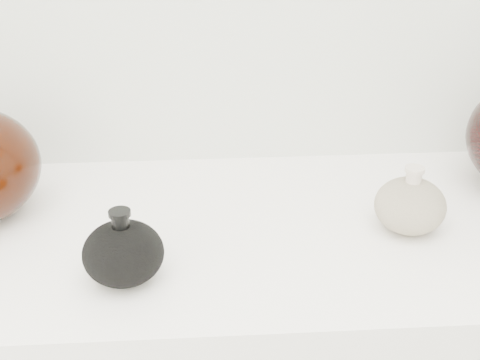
{
  "coord_description": "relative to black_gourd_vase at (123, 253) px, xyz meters",
  "views": [
    {
      "loc": [
        -0.06,
        0.07,
        1.43
      ],
      "look_at": [
        -0.0,
        0.92,
        1.0
      ],
      "focal_mm": 50.0,
      "sensor_mm": 36.0,
      "label": 1
    }
  ],
  "objects": [
    {
      "name": "cream_gourd_vase",
      "position": [
        0.42,
        0.1,
        -0.0
      ],
      "size": [
        0.14,
        0.14,
        0.11
      ],
      "color": "beige",
      "rests_on": "display_counter"
    },
    {
      "name": "black_gourd_vase",
      "position": [
        0.0,
        0.0,
        0.0
      ],
      "size": [
        0.13,
        0.13,
        0.11
      ],
      "color": "black",
      "rests_on": "display_counter"
    },
    {
      "name": "room",
      "position": [
        0.16,
        -0.55,
        0.36
      ],
      "size": [
        3.04,
        2.42,
        2.64
      ],
      "color": "#595959",
      "rests_on": "ground"
    }
  ]
}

